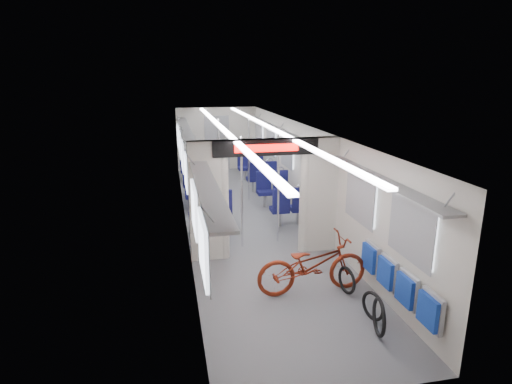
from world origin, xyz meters
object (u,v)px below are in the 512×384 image
bike_hoop_b (373,308)px  seat_bay_near_left (206,198)px  seat_bay_far_right (256,169)px  bike_hoop_a (379,319)px  flip_bench (397,281)px  stanchion_near_right (278,189)px  seat_bay_near_right (281,195)px  bicycle (312,264)px  bike_hoop_c (347,282)px  seat_bay_far_left (197,171)px  stanchion_near_left (242,193)px  stanchion_far_right (249,160)px  stanchion_far_left (219,161)px

bike_hoop_b → seat_bay_near_left: 5.30m
seat_bay_far_right → bike_hoop_a: bearing=-90.1°
flip_bench → stanchion_near_right: stanchion_near_right is taller
seat_bay_far_right → seat_bay_near_right: bearing=-90.0°
bike_hoop_b → stanchion_near_right: stanchion_near_right is taller
flip_bench → seat_bay_far_right: size_ratio=1.07×
bicycle → bike_hoop_c: bearing=-108.3°
bike_hoop_a → seat_bay_near_left: seat_bay_near_left is taller
bicycle → bike_hoop_a: bearing=-161.0°
seat_bay_far_left → stanchion_near_left: bearing=-83.3°
bicycle → stanchion_far_right: 5.50m
seat_bay_near_left → stanchion_far_right: stanchion_far_right is taller
bike_hoop_c → stanchion_far_left: stanchion_far_left is taller
bike_hoop_a → stanchion_far_left: stanchion_far_left is taller
seat_bay_far_left → stanchion_near_right: bearing=-73.9°
seat_bay_far_right → stanchion_near_right: stanchion_near_right is taller
stanchion_near_right → seat_bay_near_right: bearing=73.1°
bike_hoop_c → seat_bay_near_right: 4.13m
seat_bay_near_left → seat_bay_far_left: 3.01m
seat_bay_near_left → stanchion_near_left: bearing=-72.8°
seat_bay_near_right → stanchion_near_left: bearing=-125.5°
stanchion_near_left → bike_hoop_a: bearing=-69.6°
bike_hoop_b → seat_bay_far_right: seat_bay_far_right is taller
bicycle → bike_hoop_b: 1.18m
bike_hoop_a → stanchion_near_right: stanchion_near_right is taller
stanchion_near_left → bike_hoop_b: bearing=-65.9°
bike_hoop_c → seat_bay_far_left: size_ratio=0.20×
flip_bench → stanchion_far_left: stanchion_far_left is taller
bike_hoop_c → stanchion_far_right: 5.73m
bike_hoop_a → seat_bay_far_left: size_ratio=0.24×
bike_hoop_b → stanchion_far_right: (-0.61, 6.43, 0.95)m
bicycle → seat_bay_far_left: size_ratio=0.80×
seat_bay_far_right → stanchion_far_right: 1.78m
seat_bay_far_left → stanchion_near_left: size_ratio=1.00×
bike_hoop_a → bike_hoop_b: size_ratio=1.22×
bicycle → stanchion_near_left: size_ratio=0.80×
bike_hoop_b → bike_hoop_c: 0.81m
seat_bay_near_left → bike_hoop_a: bearing=-70.7°
seat_bay_near_right → seat_bay_near_left: bearing=-179.7°
seat_bay_far_right → stanchion_near_right: bearing=-96.1°
bike_hoop_a → bike_hoop_c: bike_hoop_a is taller
seat_bay_far_left → stanchion_far_right: bearing=-48.2°
stanchion_far_left → stanchion_near_left: bearing=-89.3°
stanchion_near_left → stanchion_far_right: size_ratio=1.00×
stanchion_near_left → stanchion_far_left: size_ratio=1.00×
stanchion_near_left → stanchion_far_right: bearing=76.9°
bicycle → stanchion_near_right: 2.35m
stanchion_far_right → stanchion_far_left: bearing=177.3°
flip_bench → stanchion_far_right: 6.52m
bicycle → stanchion_far_right: stanchion_far_right is taller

